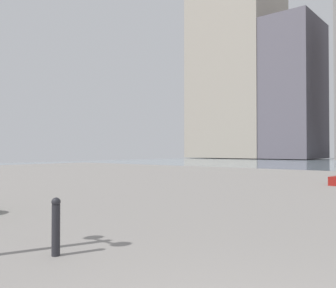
% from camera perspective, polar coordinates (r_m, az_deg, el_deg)
% --- Properties ---
extents(building_annex, '(10.64, 12.86, 25.86)m').
position_cam_1_polar(building_annex, '(72.98, 18.64, 8.05)').
color(building_annex, '#5B5660').
rests_on(building_annex, ground).
extents(building_highrise, '(16.53, 15.49, 38.60)m').
position_cam_1_polar(building_highrise, '(80.15, 10.83, 11.84)').
color(building_highrise, '#9E9384').
rests_on(building_highrise, ground).
extents(bollard_near, '(0.13, 0.13, 0.84)m').
position_cam_1_polar(bollard_near, '(5.57, -17.29, -12.16)').
color(bollard_near, '#232328').
rests_on(bollard_near, ground).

